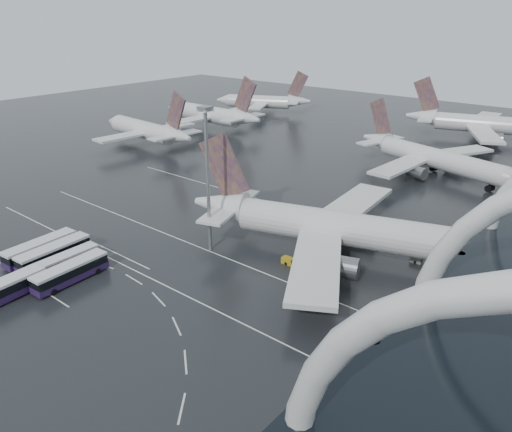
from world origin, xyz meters
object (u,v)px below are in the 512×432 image
Objects in this scene: airliner_gate_c at (488,125)px; bus_row_near_a at (40,249)px; gse_cart_belly_c at (288,261)px; bus_row_near_d at (70,272)px; jet_remote_west at (148,131)px; gse_cart_belly_b at (416,259)px; airliner_main at (342,229)px; jet_remote_mid at (212,115)px; bus_row_near_b at (54,253)px; bus_row_near_c at (66,261)px; gse_cart_belly_e at (376,241)px; gse_cart_belly_a at (354,266)px; floodlight_mast at (207,163)px; bus_row_far_c at (3,290)px; airliner_gate_b at (432,158)px; jet_remote_far at (264,102)px.

airliner_gate_c reaches higher than bus_row_near_a.
bus_row_near_a reaches higher than gse_cart_belly_c.
bus_row_near_d is (12.35, -1.30, -0.05)m from bus_row_near_a.
jet_remote_west is 107.10m from gse_cart_belly_b.
jet_remote_mid is at bearing 128.96° from airliner_main.
gse_cart_belly_b is (51.25, 42.43, -1.32)m from bus_row_near_b.
bus_row_near_c reaches higher than gse_cart_belly_e.
bus_row_near_d is 7.03× the size of gse_cart_belly_a.
airliner_gate_c reaches higher than gse_cart_belly_b.
floodlight_mast is (72.97, -75.84, 11.83)m from jet_remote_mid.
bus_row_near_a is at bearing 95.41° from bus_row_near_b.
gse_cart_belly_e is (9.69, -103.16, -4.68)m from airliner_gate_c.
bus_row_far_c is 6.18× the size of gse_cart_belly_c.
bus_row_near_a is 6.78× the size of gse_cart_belly_e.
gse_cart_belly_b is (105.87, -55.42, -4.97)m from jet_remote_mid.
gse_cart_belly_b is (47.18, 42.43, -1.06)m from bus_row_near_c.
airliner_main is at bearing 147.68° from jet_remote_mid.
jet_remote_mid is at bearing 24.11° from bus_row_far_c.
jet_remote_mid is 21.71× the size of gse_cart_belly_c.
gse_cart_belly_b is at bearing -54.12° from bus_row_near_b.
gse_cart_belly_e is at bearing 172.01° from jet_remote_west.
gse_cart_belly_e is at bearing 152.36° from jet_remote_mid.
floodlight_mast is 14.18× the size of gse_cart_belly_a.
jet_remote_west is at bearing 156.08° from gse_cart_belly_c.
bus_row_near_b reaches higher than bus_row_near_c.
gse_cart_belly_c is (1.25, -121.18, -4.63)m from airliner_gate_c.
airliner_gate_b is 4.38× the size of bus_row_near_c.
gse_cart_belly_a is 0.86× the size of gse_cart_belly_c.
gse_cart_belly_b is at bearing -47.12° from bus_row_near_d.
bus_row_near_b is 4.08m from bus_row_near_c.
jet_remote_west is at bearing 93.49° from jet_remote_mid.
bus_row_near_c is 0.86× the size of bus_row_far_c.
airliner_main is 1.07× the size of airliner_gate_c.
bus_row_far_c is at bearing -125.21° from gse_cart_belly_c.
gse_cart_belly_c is at bearing -54.83° from bus_row_near_b.
gse_cart_belly_c is at bearing 142.24° from jet_remote_mid.
bus_row_far_c is 6.71× the size of gse_cart_belly_e.
floodlight_mast is at bearing 135.02° from jet_remote_mid.
bus_row_near_c is at bearing -90.83° from airliner_gate_b.
bus_row_near_b is 32.57m from floodlight_mast.
airliner_main is at bearing 108.63° from jet_remote_far.
jet_remote_far is 151.20m from bus_row_near_c.
bus_row_near_d reaches higher than gse_cart_belly_c.
airliner_gate_c is 151.57m from bus_row_near_b.
bus_row_near_c is at bearing -117.05° from airliner_gate_c.
bus_row_near_a is at bearing -157.03° from airliner_main.
jet_remote_far is 20.95× the size of gse_cart_belly_a.
bus_row_near_a is at bearing 86.42° from jet_remote_far.
bus_row_far_c is 39.49m from floodlight_mast.
airliner_gate_b is 76.38m from floodlight_mast.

